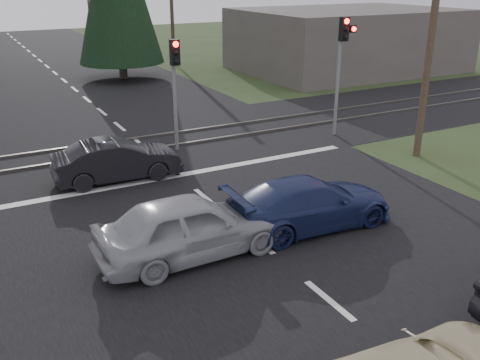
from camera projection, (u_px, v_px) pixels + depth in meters
ground at (329, 301)px, 10.97m from camera, size 120.00×120.00×0.00m
road at (160, 160)px, 19.18m from camera, size 14.00×100.00×0.01m
rail_corridor at (142, 145)px, 20.82m from camera, size 120.00×8.00×0.01m
stop_line at (179, 175)px, 17.70m from camera, size 13.00×0.35×0.00m
rail_near at (148, 149)px, 20.15m from camera, size 120.00×0.12×0.10m
rail_far at (135, 139)px, 21.46m from camera, size 120.00×0.12×0.10m
traffic_signal_right at (342, 54)px, 20.87m from camera, size 0.68×0.48×4.70m
traffic_signal_center at (175, 76)px, 19.16m from camera, size 0.32×0.48×4.10m
utility_pole_near at (433, 22)px, 17.92m from camera, size 1.80×0.26×9.00m
building_right at (347, 40)px, 36.23m from camera, size 14.00×10.00×4.00m
silver_car at (190, 227)px, 12.45m from camera, size 4.50×1.86×1.53m
blue_sedan at (310, 203)px, 13.95m from camera, size 4.64×2.05×1.33m
dark_car_far at (117, 160)px, 17.11m from camera, size 4.08×1.59×1.32m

